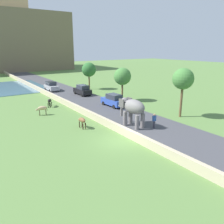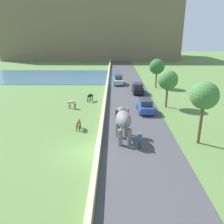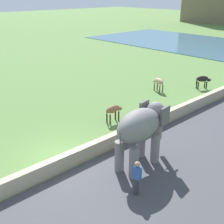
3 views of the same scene
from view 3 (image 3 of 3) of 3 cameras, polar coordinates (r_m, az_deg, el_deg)
name	(u,v)px [view 3 (image 3 of 3)]	position (r m, az deg, el deg)	size (l,w,h in m)	color
ground_plane	(58,156)	(15.43, -10.59, -8.62)	(220.00, 220.00, 0.00)	#567A3D
lake	(197,44)	(50.00, 16.53, 12.78)	(36.00, 18.00, 0.08)	#426B84
elephant	(141,128)	(13.59, 5.82, -3.09)	(1.71, 3.54, 2.99)	slate
person_beside_elephant	(137,178)	(12.18, 4.88, -12.79)	(0.36, 0.22, 1.63)	#33333D
cow_tan	(159,82)	(24.89, 9.17, 5.90)	(1.42, 0.72, 1.15)	tan
cow_black	(203,79)	(26.47, 17.49, 6.15)	(1.02, 1.35, 1.15)	black
cow_brown	(113,110)	(18.70, 0.28, 0.45)	(0.46, 1.39, 1.15)	brown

